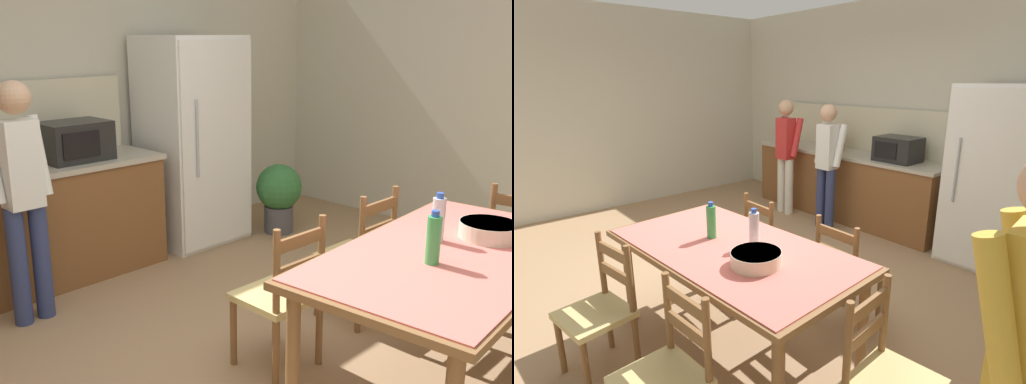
{
  "view_description": "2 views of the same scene",
  "coord_description": "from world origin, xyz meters",
  "views": [
    {
      "loc": [
        -2.09,
        -1.97,
        1.88
      ],
      "look_at": [
        0.01,
        0.1,
        1.09
      ],
      "focal_mm": 42.0,
      "sensor_mm": 36.0,
      "label": 1
    },
    {
      "loc": [
        2.78,
        -2.11,
        1.91
      ],
      "look_at": [
        0.33,
        0.0,
        0.98
      ],
      "focal_mm": 28.0,
      "sensor_mm": 36.0,
      "label": 2
    }
  ],
  "objects": [
    {
      "name": "person_at_sink",
      "position": [
        -1.3,
        1.71,
        0.91
      ],
      "size": [
        0.41,
        0.28,
        1.62
      ],
      "rotation": [
        0.0,
        0.0,
        1.57
      ],
      "color": "silver",
      "rests_on": "ground"
    },
    {
      "name": "chair_side_near_right",
      "position": [
        1.15,
        -1.4,
        0.44
      ],
      "size": [
        0.45,
        0.43,
        0.91
      ],
      "rotation": [
        0.0,
        0.0,
        0.07
      ],
      "color": "brown",
      "rests_on": "ground"
    },
    {
      "name": "wall_back",
      "position": [
        0.0,
        2.66,
        1.45
      ],
      "size": [
        6.52,
        0.12,
        2.9
      ],
      "primitive_type": "cube",
      "color": "beige",
      "rests_on": "ground"
    },
    {
      "name": "kitchen_counter",
      "position": [
        -0.66,
        2.23,
        0.46
      ],
      "size": [
        2.91,
        0.66,
        0.92
      ],
      "color": "brown",
      "rests_on": "ground"
    },
    {
      "name": "wall_left",
      "position": [
        -3.26,
        0.0,
        1.45
      ],
      "size": [
        0.12,
        5.2,
        2.9
      ],
      "primitive_type": "cube",
      "color": "beige",
      "rests_on": "ground"
    },
    {
      "name": "serving_bowl",
      "position": [
        1.01,
        -0.7,
        0.84
      ],
      "size": [
        0.32,
        0.32,
        0.09
      ],
      "color": "beige",
      "rests_on": "dining_table"
    },
    {
      "name": "chair_side_far_right",
      "position": [
        1.05,
        0.16,
        0.44
      ],
      "size": [
        0.42,
        0.4,
        0.91
      ],
      "rotation": [
        0.0,
        0.0,
        3.13
      ],
      "color": "brown",
      "rests_on": "ground"
    },
    {
      "name": "chair_head_end",
      "position": [
        1.9,
        -0.57,
        0.44
      ],
      "size": [
        0.44,
        0.46,
        0.91
      ],
      "rotation": [
        0.0,
        0.0,
        1.67
      ],
      "color": "brown",
      "rests_on": "ground"
    },
    {
      "name": "person_at_counter",
      "position": [
        -0.51,
        1.69,
        0.9
      ],
      "size": [
        0.4,
        0.28,
        1.6
      ],
      "rotation": [
        0.0,
        0.0,
        1.57
      ],
      "color": "navy",
      "rests_on": "ground"
    },
    {
      "name": "paper_bag",
      "position": [
        -0.84,
        2.2,
        1.1
      ],
      "size": [
        0.24,
        0.16,
        0.36
      ],
      "primitive_type": "cube",
      "color": "tan",
      "rests_on": "kitchen_counter"
    },
    {
      "name": "ground_plane",
      "position": [
        0.0,
        0.0,
        0.0
      ],
      "size": [
        8.32,
        8.32,
        0.0
      ],
      "primitive_type": "plane",
      "color": "#9E7A56"
    },
    {
      "name": "microwave",
      "position": [
        0.16,
        2.21,
        1.07
      ],
      "size": [
        0.5,
        0.39,
        0.3
      ],
      "color": "black",
      "rests_on": "kitchen_counter"
    },
    {
      "name": "bottle_off_centre",
      "position": [
        0.77,
        -0.52,
        0.91
      ],
      "size": [
        0.07,
        0.07,
        0.27
      ],
      "color": "silver",
      "rests_on": "dining_table"
    },
    {
      "name": "bottle_near_centre",
      "position": [
        0.45,
        -0.67,
        0.91
      ],
      "size": [
        0.07,
        0.07,
        0.27
      ],
      "color": "green",
      "rests_on": "dining_table"
    },
    {
      "name": "chair_side_near_left",
      "position": [
        0.32,
        -1.46,
        0.44
      ],
      "size": [
        0.48,
        0.46,
        0.91
      ],
      "rotation": [
        0.0,
        0.0,
        0.15
      ],
      "color": "brown",
      "rests_on": "ground"
    },
    {
      "name": "person_by_table",
      "position": [
        2.45,
        -0.65,
        0.95
      ],
      "size": [
        0.32,
        0.45,
        1.7
      ],
      "rotation": [
        0.0,
        0.0,
        3.25
      ],
      "color": "#4C4C4C",
      "rests_on": "ground"
    },
    {
      "name": "refrigerator",
      "position": [
        1.31,
        2.19,
        0.93
      ],
      "size": [
        0.83,
        0.73,
        1.86
      ],
      "color": "white",
      "rests_on": "ground"
    },
    {
      "name": "dining_table",
      "position": [
        0.69,
        -0.65,
        0.71
      ],
      "size": [
        1.92,
        1.1,
        0.79
      ],
      "rotation": [
        0.0,
        0.0,
        0.07
      ],
      "color": "brown",
      "rests_on": "ground"
    },
    {
      "name": "chair_side_far_left",
      "position": [
        0.21,
        0.1,
        0.44
      ],
      "size": [
        0.43,
        0.41,
        0.91
      ],
      "rotation": [
        0.0,
        0.0,
        3.12
      ],
      "color": "brown",
      "rests_on": "ground"
    },
    {
      "name": "counter_splashback",
      "position": [
        -0.66,
        2.54,
        1.22
      ],
      "size": [
        2.87,
        0.03,
        0.6
      ],
      "primitive_type": "cube",
      "color": "beige",
      "rests_on": "kitchen_counter"
    }
  ]
}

